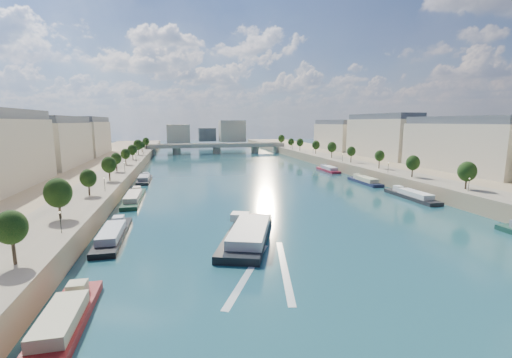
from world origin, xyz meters
name	(u,v)px	position (x,y,z in m)	size (l,w,h in m)	color
ground	(255,184)	(0.00, 100.00, 0.00)	(700.00, 700.00, 0.00)	#0B2632
quay_left	(66,185)	(-72.00, 100.00, 2.50)	(44.00, 520.00, 5.00)	#9E8460
quay_right	(406,172)	(72.00, 100.00, 2.50)	(44.00, 520.00, 5.00)	#9E8460
pave_left	(108,176)	(-57.00, 100.00, 5.05)	(14.00, 520.00, 0.10)	gray
pave_right	(377,168)	(57.00, 100.00, 5.05)	(14.00, 520.00, 0.10)	gray
trees_left	(114,162)	(-55.00, 102.00, 10.48)	(4.80, 268.80, 8.26)	#382B1E
trees_right	(362,154)	(55.00, 110.00, 10.48)	(4.80, 268.80, 8.26)	#382B1E
lamps_left	(116,173)	(-52.50, 90.00, 7.78)	(0.36, 200.36, 4.28)	black
lamps_right	(363,161)	(52.50, 105.00, 7.78)	(0.36, 200.36, 4.28)	black
buildings_left	(36,145)	(-85.00, 112.00, 16.45)	(16.00, 226.00, 23.20)	beige
buildings_right	(415,140)	(85.00, 112.00, 16.45)	(16.00, 226.00, 23.20)	beige
skyline	(211,133)	(3.19, 319.52, 14.66)	(79.00, 42.00, 22.00)	beige
bridge	(217,147)	(0.00, 241.96, 5.08)	(112.00, 12.00, 8.15)	#C1B79E
tour_barge	(248,234)	(-16.37, 33.37, 1.19)	(18.33, 31.50, 4.12)	black
wake	(267,270)	(-16.37, 16.83, 0.02)	(16.16, 25.64, 0.04)	silver
moored_barges_left	(117,228)	(-45.50, 45.21, 0.84)	(5.00, 159.25, 3.60)	#182135
moored_barges_right	(420,199)	(45.50, 56.63, 0.84)	(5.00, 157.04, 3.60)	black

